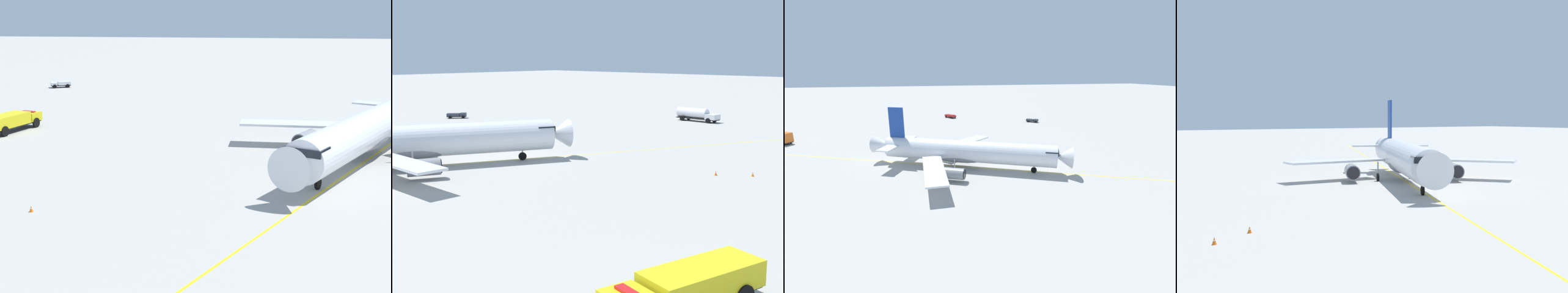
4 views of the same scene
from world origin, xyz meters
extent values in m
plane|color=#ADAAA3|center=(0.00, 0.00, 0.00)|extent=(600.00, 600.00, 0.00)
cylinder|color=white|center=(0.77, 2.09, 3.46)|extent=(18.44, 32.51, 4.19)
cone|color=white|center=(-7.08, -14.35, 3.46)|extent=(4.89, 4.42, 3.98)
cone|color=white|center=(8.74, 18.79, 3.76)|extent=(4.94, 5.15, 3.57)
cube|color=black|center=(-6.13, -12.36, 4.40)|extent=(4.25, 3.70, 0.70)
ellipsoid|color=slate|center=(1.50, 3.62, 2.30)|extent=(8.68, 12.68, 2.31)
cube|color=#193D93|center=(7.22, 15.60, 8.63)|extent=(1.60, 2.99, 6.15)
cube|color=white|center=(10.39, 14.08, 4.30)|extent=(5.95, 4.65, 0.20)
cube|color=white|center=(4.05, 17.11, 4.30)|extent=(5.95, 4.65, 0.20)
cube|color=white|center=(10.69, 1.15, 2.72)|extent=(11.88, 13.47, 0.28)
cube|color=white|center=(-6.20, 9.21, 2.72)|extent=(14.54, 3.55, 0.28)
cylinder|color=gray|center=(7.54, -0.39, 1.46)|extent=(3.44, 4.26, 2.02)
cylinder|color=black|center=(6.71, -2.13, 1.46)|extent=(1.61, 0.87, 1.72)
cylinder|color=gray|center=(-5.42, 5.80, 1.46)|extent=(3.44, 4.26, 2.02)
cylinder|color=black|center=(-6.25, 4.06, 1.46)|extent=(1.61, 0.87, 1.72)
cylinder|color=#9EA0A5|center=(-4.80, -9.58, 1.64)|extent=(0.20, 0.20, 2.17)
cylinder|color=black|center=(-4.80, -9.58, 0.55)|extent=(0.74, 1.12, 1.10)
cylinder|color=#9EA0A5|center=(4.66, 2.12, 1.64)|extent=(0.20, 0.20, 2.17)
cylinder|color=black|center=(4.66, 2.12, 0.55)|extent=(0.74, 1.12, 1.10)
cylinder|color=#9EA0A5|center=(-1.65, 5.13, 1.64)|extent=(0.20, 0.20, 2.17)
cylinder|color=black|center=(-1.65, 5.13, 0.55)|extent=(0.74, 1.12, 1.10)
cube|color=#232326|center=(60.80, -2.05, 0.48)|extent=(5.16, 4.12, 0.20)
cube|color=red|center=(59.30, -3.00, 0.91)|extent=(2.32, 2.45, 0.65)
cube|color=black|center=(58.75, -3.36, 1.00)|extent=(0.94, 1.42, 0.36)
cube|color=red|center=(61.52, -1.58, 0.93)|extent=(3.86, 3.44, 0.70)
cube|color=red|center=(59.30, -3.00, 1.33)|extent=(1.24, 1.47, 0.16)
cylinder|color=black|center=(59.83, -3.82, 0.38)|extent=(0.79, 0.64, 0.76)
cylinder|color=black|center=(58.78, -2.18, 0.38)|extent=(0.79, 0.64, 0.76)
cylinder|color=black|center=(62.69, -1.99, 0.38)|extent=(0.79, 0.64, 0.76)
cylinder|color=black|center=(61.65, -0.36, 0.38)|extent=(0.79, 0.64, 0.76)
cylinder|color=black|center=(30.42, 44.75, 0.50)|extent=(0.80, 0.98, 1.00)
cube|color=#232326|center=(44.24, -30.81, 0.42)|extent=(3.91, 4.28, 0.20)
cube|color=#2D333D|center=(43.27, -31.98, 0.87)|extent=(2.17, 2.12, 0.70)
cube|color=black|center=(42.92, -32.40, 0.97)|extent=(1.18, 1.00, 0.39)
cube|color=#2D333D|center=(44.72, -30.24, 0.82)|extent=(3.16, 3.29, 0.60)
cylinder|color=black|center=(43.94, -32.54, 0.32)|extent=(0.62, 0.67, 0.64)
cylinder|color=black|center=(42.60, -31.42, 0.32)|extent=(0.62, 0.67, 0.64)
cylinder|color=black|center=(45.80, -30.31, 0.32)|extent=(0.62, 0.67, 0.64)
cylinder|color=black|center=(44.46, -29.19, 0.32)|extent=(0.62, 0.67, 0.64)
cube|color=yellow|center=(1.66, 3.11, 0.00)|extent=(81.60, 179.68, 0.01)
camera|label=1|loc=(-8.72, -64.68, 16.64)|focal=54.56mm
camera|label=2|loc=(-61.05, 36.80, 14.49)|focal=48.93mm
camera|label=3|loc=(-49.75, 11.57, 18.88)|focal=25.00mm
camera|label=4|loc=(-44.13, -62.31, 9.23)|focal=52.40mm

